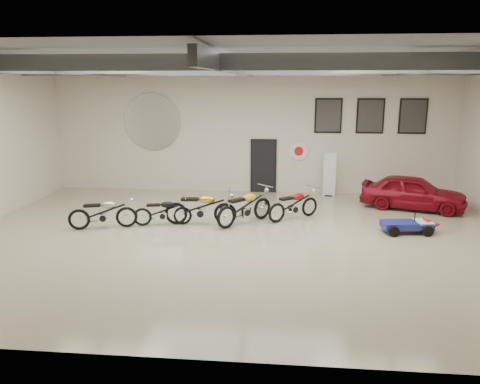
# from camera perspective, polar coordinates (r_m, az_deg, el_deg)

# --- Properties ---
(floor) EXTENTS (16.00, 12.00, 0.01)m
(floor) POSITION_cam_1_polar(r_m,az_deg,el_deg) (13.44, -0.49, -5.74)
(floor) COLOR tan
(floor) RESTS_ON ground
(ceiling) EXTENTS (16.00, 12.00, 0.01)m
(ceiling) POSITION_cam_1_polar(r_m,az_deg,el_deg) (12.72, -0.53, 16.07)
(ceiling) COLOR slate
(ceiling) RESTS_ON back_wall
(back_wall) EXTENTS (16.00, 0.02, 5.00)m
(back_wall) POSITION_cam_1_polar(r_m,az_deg,el_deg) (18.78, 1.40, 7.53)
(back_wall) COLOR beige
(back_wall) RESTS_ON floor
(ceiling_beams) EXTENTS (15.80, 11.80, 0.32)m
(ceiling_beams) POSITION_cam_1_polar(r_m,az_deg,el_deg) (12.71, -0.53, 14.94)
(ceiling_beams) COLOR #525559
(ceiling_beams) RESTS_ON ceiling
(door) EXTENTS (0.92, 0.08, 2.10)m
(door) POSITION_cam_1_polar(r_m,az_deg,el_deg) (18.90, 2.88, 3.12)
(door) COLOR black
(door) RESTS_ON back_wall
(logo_plaque) EXTENTS (2.30, 0.06, 1.16)m
(logo_plaque) POSITION_cam_1_polar(r_m,az_deg,el_deg) (19.40, -10.61, 8.38)
(logo_plaque) COLOR silver
(logo_plaque) RESTS_ON back_wall
(poster_left) EXTENTS (1.05, 0.08, 1.35)m
(poster_left) POSITION_cam_1_polar(r_m,az_deg,el_deg) (18.72, 10.72, 9.13)
(poster_left) COLOR black
(poster_left) RESTS_ON back_wall
(poster_mid) EXTENTS (1.05, 0.08, 1.35)m
(poster_mid) POSITION_cam_1_polar(r_m,az_deg,el_deg) (18.93, 15.60, 8.92)
(poster_mid) COLOR black
(poster_mid) RESTS_ON back_wall
(poster_right) EXTENTS (1.05, 0.08, 1.35)m
(poster_right) POSITION_cam_1_polar(r_m,az_deg,el_deg) (19.27, 20.34, 8.66)
(poster_right) COLOR black
(poster_right) RESTS_ON back_wall
(oil_sign) EXTENTS (0.72, 0.10, 0.72)m
(oil_sign) POSITION_cam_1_polar(r_m,az_deg,el_deg) (18.79, 7.18, 4.98)
(oil_sign) COLOR white
(oil_sign) RESTS_ON back_wall
(banner_stand) EXTENTS (0.50, 0.25, 1.77)m
(banner_stand) POSITION_cam_1_polar(r_m,az_deg,el_deg) (18.56, 10.86, 2.18)
(banner_stand) COLOR white
(banner_stand) RESTS_ON floor
(motorcycle_silver) EXTENTS (2.09, 1.15, 1.04)m
(motorcycle_silver) POSITION_cam_1_polar(r_m,az_deg,el_deg) (14.83, -16.40, -2.37)
(motorcycle_silver) COLOR silver
(motorcycle_silver) RESTS_ON floor
(motorcycle_black) EXTENTS (1.85, 0.91, 0.92)m
(motorcycle_black) POSITION_cam_1_polar(r_m,az_deg,el_deg) (14.77, -9.44, -2.29)
(motorcycle_black) COLOR silver
(motorcycle_black) RESTS_ON floor
(motorcycle_gold) EXTENTS (2.24, 0.82, 1.15)m
(motorcycle_gold) POSITION_cam_1_polar(r_m,az_deg,el_deg) (14.65, -4.83, -1.84)
(motorcycle_gold) COLOR silver
(motorcycle_gold) RESTS_ON floor
(motorcycle_yellow) EXTENTS (1.99, 2.08, 1.14)m
(motorcycle_yellow) POSITION_cam_1_polar(r_m,az_deg,el_deg) (14.70, 0.59, -1.74)
(motorcycle_yellow) COLOR silver
(motorcycle_yellow) RESTS_ON floor
(motorcycle_red) EXTENTS (1.92, 1.71, 1.03)m
(motorcycle_red) POSITION_cam_1_polar(r_m,az_deg,el_deg) (15.29, 6.56, -1.46)
(motorcycle_red) COLOR silver
(motorcycle_red) RESTS_ON floor
(go_kart) EXTENTS (1.87, 1.02, 0.65)m
(go_kart) POSITION_cam_1_polar(r_m,az_deg,el_deg) (14.79, 20.23, -3.49)
(go_kart) COLOR navy
(go_kart) RESTS_ON floor
(vintage_car) EXTENTS (2.44, 3.81, 1.21)m
(vintage_car) POSITION_cam_1_polar(r_m,az_deg,el_deg) (17.51, 20.33, -0.02)
(vintage_car) COLOR maroon
(vintage_car) RESTS_ON floor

